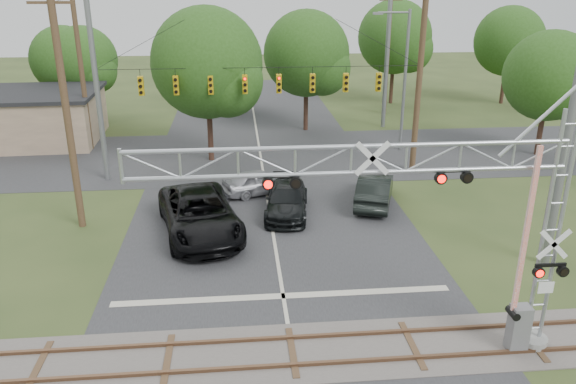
{
  "coord_description": "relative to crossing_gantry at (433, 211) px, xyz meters",
  "views": [
    {
      "loc": [
        -1.56,
        -13.13,
        11.39
      ],
      "look_at": [
        0.37,
        7.5,
        3.53
      ],
      "focal_mm": 35.0,
      "sensor_mm": 36.0,
      "label": 1
    }
  ],
  "objects": [
    {
      "name": "sedan_silver",
      "position": [
        -4.51,
        15.06,
        -4.3
      ],
      "size": [
        4.47,
        3.02,
        1.41
      ],
      "primitive_type": "imported",
      "rotation": [
        0.0,
        0.0,
        1.93
      ],
      "color": "#95969C",
      "rests_on": "ground"
    },
    {
      "name": "railroad_track",
      "position": [
        -4.1,
        0.36,
        -4.98
      ],
      "size": [
        90.0,
        3.2,
        0.17
      ],
      "color": "#4F4844",
      "rests_on": "ground"
    },
    {
      "name": "traffic_signal_span",
      "position": [
        -3.25,
        18.36,
        0.72
      ],
      "size": [
        19.34,
        0.36,
        11.5
      ],
      "color": "slate",
      "rests_on": "ground"
    },
    {
      "name": "pickup_black",
      "position": [
        -7.55,
        9.95,
        -4.01
      ],
      "size": [
        4.77,
        7.73,
        2.0
      ],
      "primitive_type": "imported",
      "rotation": [
        0.0,
        0.0,
        0.22
      ],
      "color": "black",
      "rests_on": "ground"
    },
    {
      "name": "suv_dark",
      "position": [
        1.61,
        12.89,
        -4.19
      ],
      "size": [
        3.21,
        5.26,
        1.64
      ],
      "primitive_type": "imported",
      "rotation": [
        0.0,
        0.0,
        2.82
      ],
      "color": "black",
      "rests_on": "ground"
    },
    {
      "name": "streetlight",
      "position": [
        5.71,
        22.9,
        0.35
      ],
      "size": [
        2.56,
        0.27,
        9.59
      ],
      "color": "slate",
      "rests_on": "ground"
    },
    {
      "name": "road_cross",
      "position": [
        -4.1,
        22.36,
        -5.0
      ],
      "size": [
        90.0,
        12.0,
        0.02
      ],
      "primitive_type": "cube",
      "color": "#2B2B2E",
      "rests_on": "ground"
    },
    {
      "name": "car_dark",
      "position": [
        -3.22,
        12.01,
        -4.26
      ],
      "size": [
        2.78,
        5.39,
        1.49
      ],
      "primitive_type": "imported",
      "rotation": [
        0.0,
        0.0,
        -0.14
      ],
      "color": "black",
      "rests_on": "ground"
    },
    {
      "name": "crossing_gantry",
      "position": [
        0.0,
        0.0,
        0.0
      ],
      "size": [
        13.27,
        1.02,
        7.97
      ],
      "color": "gray",
      "rests_on": "ground"
    },
    {
      "name": "utility_poles",
      "position": [
        -1.29,
        20.81,
        1.36
      ],
      "size": [
        25.85,
        29.25,
        13.96
      ],
      "color": "#473320",
      "rests_on": "ground"
    },
    {
      "name": "road_main",
      "position": [
        -4.1,
        8.36,
        -5.0
      ],
      "size": [
        14.0,
        90.0,
        0.02
      ],
      "primitive_type": "cube",
      "color": "#2B2B2E",
      "rests_on": "ground"
    },
    {
      "name": "treeline",
      "position": [
        -3.93,
        30.99,
        0.91
      ],
      "size": [
        57.3,
        24.42,
        10.04
      ],
      "color": "#3A231A",
      "rests_on": "ground"
    }
  ]
}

